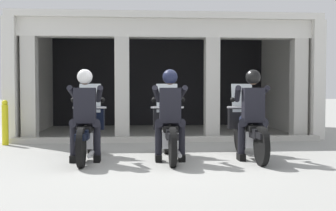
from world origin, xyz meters
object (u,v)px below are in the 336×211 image
motorcycle_left (87,131)px  motorcycle_right (248,130)px  police_officer_center (170,107)px  police_officer_right (253,107)px  bollard_kerbside (5,123)px  police_officer_left (85,107)px  motorcycle_center (169,131)px

motorcycle_left → motorcycle_right: bearing=-4.7°
police_officer_center → police_officer_right: same height
motorcycle_right → motorcycle_left: bearing=-178.6°
police_officer_center → motorcycle_right: size_ratio=0.78×
police_officer_center → motorcycle_right: 1.54m
police_officer_right → bollard_kerbside: (-4.95, 2.33, -0.44)m
motorcycle_left → bollard_kerbside: (-2.05, 2.00, -0.00)m
motorcycle_left → motorcycle_right: (2.90, -0.05, 0.00)m
motorcycle_left → police_officer_center: 1.55m
police_officer_center → motorcycle_right: police_officer_center is taller
motorcycle_right → police_officer_left: bearing=-173.0°
police_officer_center → motorcycle_left: bearing=171.6°
police_officer_left → police_officer_right: size_ratio=1.00×
motorcycle_right → police_officer_center: bearing=-166.3°
police_officer_left → motorcycle_left: bearing=86.0°
motorcycle_right → bollard_kerbside: bearing=159.9°
motorcycle_center → motorcycle_right: bearing=5.1°
motorcycle_center → police_officer_right: bearing=-6.0°
motorcycle_right → police_officer_right: bearing=-87.9°
motorcycle_left → police_officer_right: size_ratio=1.29×
police_officer_right → bollard_kerbside: bearing=157.1°
police_officer_center → motorcycle_center: bearing=94.6°
motorcycle_center → motorcycle_right: (1.45, 0.01, 0.00)m
police_officer_left → bollard_kerbside: size_ratio=1.58×
motorcycle_left → motorcycle_center: same height
motorcycle_left → police_officer_left: 0.52m
police_officer_left → motorcycle_right: size_ratio=0.78×
motorcycle_center → bollard_kerbside: size_ratio=2.03×
police_officer_left → bollard_kerbside: bearing=128.3°
motorcycle_left → motorcycle_right: size_ratio=1.00×
motorcycle_center → police_officer_center: (-0.00, -0.28, 0.44)m
police_officer_right → bollard_kerbside: police_officer_right is taller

